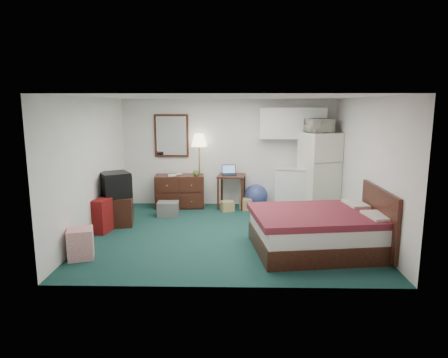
{
  "coord_description": "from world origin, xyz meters",
  "views": [
    {
      "loc": [
        0.08,
        -7.15,
        2.36
      ],
      "look_at": [
        -0.07,
        0.14,
        1.01
      ],
      "focal_mm": 32.0,
      "sensor_mm": 36.0,
      "label": 1
    }
  ],
  "objects_px": {
    "desk": "(232,191)",
    "kitchen_counter": "(295,188)",
    "tv_stand": "(118,210)",
    "suitcase": "(102,216)",
    "bed": "(317,232)",
    "dresser": "(180,191)",
    "floor_lamp": "(199,170)",
    "fridge": "(319,172)"
  },
  "relations": [
    {
      "from": "dresser",
      "to": "kitchen_counter",
      "type": "relative_size",
      "value": 1.2
    },
    {
      "from": "dresser",
      "to": "kitchen_counter",
      "type": "bearing_deg",
      "value": -4.34
    },
    {
      "from": "suitcase",
      "to": "floor_lamp",
      "type": "bearing_deg",
      "value": 63.26
    },
    {
      "from": "kitchen_counter",
      "to": "bed",
      "type": "height_order",
      "value": "kitchen_counter"
    },
    {
      "from": "dresser",
      "to": "suitcase",
      "type": "relative_size",
      "value": 1.76
    },
    {
      "from": "floor_lamp",
      "to": "desk",
      "type": "bearing_deg",
      "value": -9.03
    },
    {
      "from": "bed",
      "to": "dresser",
      "type": "bearing_deg",
      "value": 125.86
    },
    {
      "from": "suitcase",
      "to": "tv_stand",
      "type": "bearing_deg",
      "value": 86.16
    },
    {
      "from": "dresser",
      "to": "kitchen_counter",
      "type": "xyz_separation_m",
      "value": [
        2.68,
        0.01,
        0.08
      ]
    },
    {
      "from": "bed",
      "to": "floor_lamp",
      "type": "bearing_deg",
      "value": 119.1
    },
    {
      "from": "kitchen_counter",
      "to": "suitcase",
      "type": "height_order",
      "value": "kitchen_counter"
    },
    {
      "from": "desk",
      "to": "tv_stand",
      "type": "relative_size",
      "value": 1.22
    },
    {
      "from": "desk",
      "to": "bed",
      "type": "bearing_deg",
      "value": -55.66
    },
    {
      "from": "fridge",
      "to": "suitcase",
      "type": "xyz_separation_m",
      "value": [
        -4.38,
        -1.7,
        -0.56
      ]
    },
    {
      "from": "fridge",
      "to": "bed",
      "type": "bearing_deg",
      "value": -121.81
    },
    {
      "from": "tv_stand",
      "to": "suitcase",
      "type": "height_order",
      "value": "suitcase"
    },
    {
      "from": "floor_lamp",
      "to": "suitcase",
      "type": "distance_m",
      "value": 2.69
    },
    {
      "from": "dresser",
      "to": "suitcase",
      "type": "bearing_deg",
      "value": -127.13
    },
    {
      "from": "dresser",
      "to": "tv_stand",
      "type": "height_order",
      "value": "dresser"
    },
    {
      "from": "desk",
      "to": "bed",
      "type": "height_order",
      "value": "desk"
    },
    {
      "from": "dresser",
      "to": "floor_lamp",
      "type": "bearing_deg",
      "value": 13.51
    },
    {
      "from": "floor_lamp",
      "to": "fridge",
      "type": "relative_size",
      "value": 0.97
    },
    {
      "from": "fridge",
      "to": "bed",
      "type": "distance_m",
      "value": 2.69
    },
    {
      "from": "desk",
      "to": "tv_stand",
      "type": "height_order",
      "value": "desk"
    },
    {
      "from": "kitchen_counter",
      "to": "fridge",
      "type": "bearing_deg",
      "value": -8.29
    },
    {
      "from": "desk",
      "to": "kitchen_counter",
      "type": "bearing_deg",
      "value": 6.7
    },
    {
      "from": "bed",
      "to": "suitcase",
      "type": "bearing_deg",
      "value": 159.64
    },
    {
      "from": "tv_stand",
      "to": "dresser",
      "type": "bearing_deg",
      "value": 41.73
    },
    {
      "from": "suitcase",
      "to": "dresser",
      "type": "bearing_deg",
      "value": 69.8
    },
    {
      "from": "floor_lamp",
      "to": "tv_stand",
      "type": "xyz_separation_m",
      "value": [
        -1.52,
        -1.53,
        -0.57
      ]
    },
    {
      "from": "desk",
      "to": "suitcase",
      "type": "distance_m",
      "value": 3.09
    },
    {
      "from": "kitchen_counter",
      "to": "bed",
      "type": "bearing_deg",
      "value": -76.87
    },
    {
      "from": "kitchen_counter",
      "to": "suitcase",
      "type": "xyz_separation_m",
      "value": [
        -3.9,
        -1.9,
        -0.15
      ]
    },
    {
      "from": "dresser",
      "to": "suitcase",
      "type": "height_order",
      "value": "dresser"
    },
    {
      "from": "dresser",
      "to": "suitcase",
      "type": "xyz_separation_m",
      "value": [
        -1.22,
        -1.9,
        -0.06
      ]
    },
    {
      "from": "floor_lamp",
      "to": "tv_stand",
      "type": "relative_size",
      "value": 2.72
    },
    {
      "from": "desk",
      "to": "bed",
      "type": "relative_size",
      "value": 0.38
    },
    {
      "from": "tv_stand",
      "to": "suitcase",
      "type": "distance_m",
      "value": 0.54
    },
    {
      "from": "desk",
      "to": "tv_stand",
      "type": "xyz_separation_m",
      "value": [
        -2.27,
        -1.41,
        -0.1
      ]
    },
    {
      "from": "dresser",
      "to": "fridge",
      "type": "relative_size",
      "value": 0.63
    },
    {
      "from": "suitcase",
      "to": "desk",
      "type": "bearing_deg",
      "value": 50.91
    },
    {
      "from": "tv_stand",
      "to": "floor_lamp",
      "type": "bearing_deg",
      "value": 34.59
    }
  ]
}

